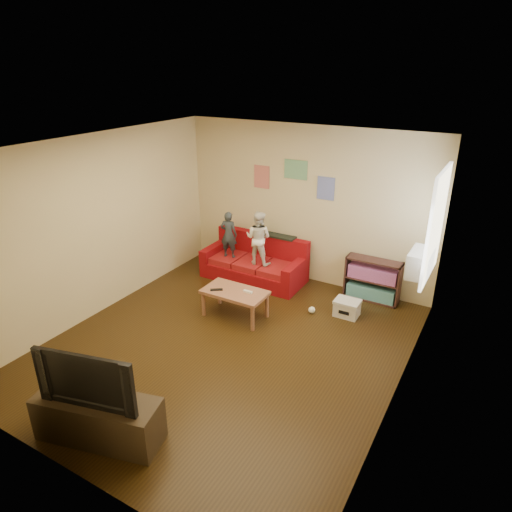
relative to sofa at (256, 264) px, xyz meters
The scene contains 17 objects.
room_shell 2.44m from the sofa, 70.45° to the right, with size 4.52×5.02×2.72m.
sofa is the anchor object (origin of this frame).
child_a 0.72m from the sofa, 160.31° to the right, with size 0.31×0.20×0.84m, color #2E373E.
child_b 0.62m from the sofa, 47.51° to the right, with size 0.46×0.36×0.94m, color white.
coffee_table 1.40m from the sofa, 73.15° to the right, with size 0.97×0.53×0.44m.
remote 1.47m from the sofa, 83.96° to the right, with size 0.19×0.05×0.02m, color black.
game_controller 1.43m from the sofa, 64.79° to the right, with size 0.14×0.04×0.03m, color white.
bookshelf 2.07m from the sofa, ahead, with size 0.88×0.27×0.71m.
window 3.28m from the sofa, ahead, with size 0.04×1.08×1.48m, color white.
ac_unit 2.98m from the sofa, ahead, with size 0.28×0.55×0.35m, color #B7B2A3.
artwork_left 1.55m from the sofa, 105.58° to the left, with size 0.30×0.01×0.40m, color #D87266.
artwork_center 1.82m from the sofa, 38.51° to the left, with size 0.42×0.01×0.32m, color #72B27F.
artwork_right 1.85m from the sofa, 21.37° to the left, with size 0.30×0.01×0.38m, color #727FCC.
file_box 1.95m from the sofa, 13.89° to the right, with size 0.38×0.29×0.26m.
tv_stand 4.14m from the sofa, 83.01° to the right, with size 1.30×0.43×0.49m, color #3A2D1E.
television 4.17m from the sofa, 83.01° to the right, with size 1.06×0.14×0.61m, color black.
tissue 1.56m from the sofa, 25.57° to the right, with size 0.11×0.11×0.11m, color white.
Camera 1 is at (2.97, -4.40, 3.62)m, focal length 32.00 mm.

